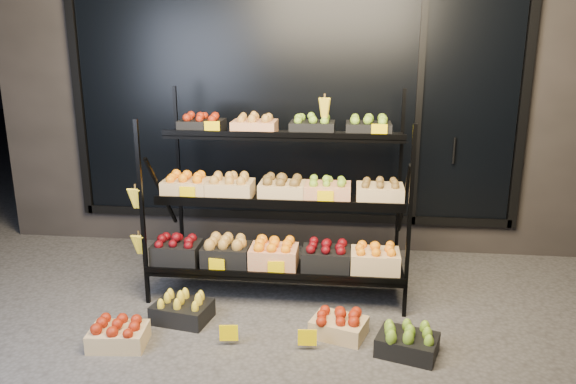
# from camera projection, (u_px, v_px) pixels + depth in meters

# --- Properties ---
(ground) EXTENTS (24.00, 24.00, 0.00)m
(ground) POSITION_uv_depth(u_px,v_px,m) (270.00, 320.00, 4.29)
(ground) COLOR #514F4C
(ground) RESTS_ON ground
(building) EXTENTS (6.00, 2.08, 3.50)m
(building) POSITION_uv_depth(u_px,v_px,m) (302.00, 68.00, 6.30)
(building) COLOR #2D2826
(building) RESTS_ON ground
(display_rack) EXTENTS (2.18, 1.02, 1.72)m
(display_rack) POSITION_uv_depth(u_px,v_px,m) (278.00, 199.00, 4.65)
(display_rack) COLOR black
(display_rack) RESTS_ON ground
(tag_floor_a) EXTENTS (0.13, 0.01, 0.12)m
(tag_floor_a) POSITION_uv_depth(u_px,v_px,m) (229.00, 338.00, 3.92)
(tag_floor_a) COLOR #EFC600
(tag_floor_a) RESTS_ON ground
(tag_floor_b) EXTENTS (0.13, 0.01, 0.12)m
(tag_floor_b) POSITION_uv_depth(u_px,v_px,m) (307.00, 343.00, 3.86)
(tag_floor_b) COLOR #EFC600
(tag_floor_b) RESTS_ON ground
(floor_crate_left) EXTENTS (0.41, 0.32, 0.20)m
(floor_crate_left) POSITION_uv_depth(u_px,v_px,m) (118.00, 333.00, 3.91)
(floor_crate_left) COLOR #D9B77D
(floor_crate_left) RESTS_ON ground
(floor_crate_midleft) EXTENTS (0.46, 0.38, 0.21)m
(floor_crate_midleft) POSITION_uv_depth(u_px,v_px,m) (182.00, 309.00, 4.26)
(floor_crate_midleft) COLOR black
(floor_crate_midleft) RESTS_ON ground
(floor_crate_midright) EXTENTS (0.44, 0.38, 0.19)m
(floor_crate_midright) POSITION_uv_depth(u_px,v_px,m) (339.00, 324.00, 4.05)
(floor_crate_midright) COLOR #D9B77D
(floor_crate_midright) RESTS_ON ground
(floor_crate_right) EXTENTS (0.46, 0.39, 0.20)m
(floor_crate_right) POSITION_uv_depth(u_px,v_px,m) (407.00, 341.00, 3.81)
(floor_crate_right) COLOR black
(floor_crate_right) RESTS_ON ground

